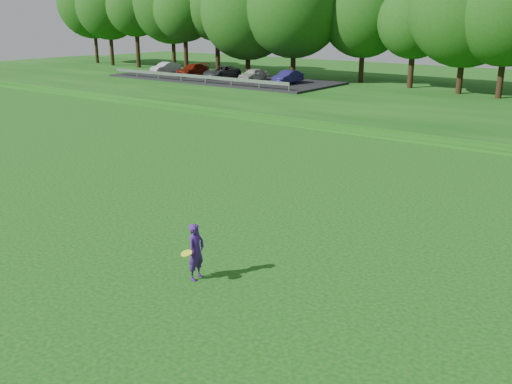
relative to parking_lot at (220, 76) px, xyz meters
The scene contains 5 objects.
ground 40.74m from the parking_lot, 53.68° to the right, with size 140.00×140.00×0.00m, color #10470D.
berm 24.16m from the parking_lot, ahead, with size 130.00×30.00×0.60m, color #10470D.
walking_path 27.33m from the parking_lot, 27.97° to the right, with size 130.00×1.60×0.04m, color gray.
parking_lot is the anchor object (origin of this frame).
woman 44.02m from the parking_lot, 50.21° to the right, with size 0.44×0.90×1.59m.
Camera 1 is at (13.90, -11.35, 6.91)m, focal length 40.00 mm.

